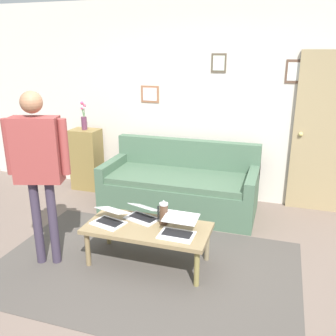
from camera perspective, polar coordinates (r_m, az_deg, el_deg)
ground_plane at (r=3.64m, az=-4.36°, el=-16.26°), size 7.68×7.68×0.00m
area_rug at (r=3.73m, az=-3.64°, el=-15.26°), size 2.95×1.90×0.01m
back_wall at (r=5.16m, az=4.53°, el=10.23°), size 7.04×0.11×2.70m
interior_door at (r=5.02m, az=23.59°, el=4.78°), size 0.82×0.09×2.05m
couch at (r=4.85m, az=1.90°, el=-3.04°), size 1.99×0.90×0.88m
coffee_table at (r=3.63m, az=-3.18°, el=-9.71°), size 1.22×0.57×0.41m
laptop_left at (r=3.46m, az=1.59°, el=-9.48°), size 0.33×0.37×0.14m
laptop_center at (r=3.70m, az=-9.05°, el=-7.80°), size 0.38×0.37×0.15m
laptop_right at (r=3.75m, az=-3.89°, el=-7.28°), size 0.40×0.36×0.15m
french_press at (r=3.60m, az=-0.69°, el=-7.12°), size 0.11×0.09×0.25m
side_shelf at (r=5.67m, az=-12.59°, el=1.34°), size 0.42×0.32×0.92m
flower_vase at (r=5.53m, az=-13.03°, el=7.47°), size 0.08×0.09×0.42m
person_standing at (r=3.57m, az=-19.71°, el=1.44°), size 0.59×0.31×1.71m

